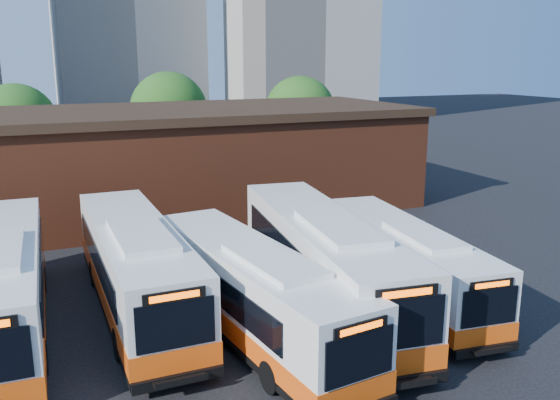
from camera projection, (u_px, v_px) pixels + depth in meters
name	position (u px, v px, depth m)	size (l,w,h in m)	color
ground	(338.00, 335.00, 20.70)	(220.00, 220.00, 0.00)	black
bus_farwest	(0.00, 289.00, 20.56)	(3.13, 13.33, 3.61)	white
bus_west	(136.00, 271.00, 22.35)	(2.82, 13.18, 3.58)	white
bus_midwest	(253.00, 297.00, 20.19)	(3.97, 12.51, 3.36)	white
bus_mideast	(323.00, 264.00, 22.77)	(4.53, 14.08, 3.78)	white
bus_east	(405.00, 264.00, 23.71)	(3.60, 11.55, 3.10)	white
transit_worker	(397.00, 316.00, 19.97)	(0.70, 0.46, 1.91)	black
depot_building	(189.00, 157.00, 37.82)	(28.60, 12.60, 6.40)	brown
tree_west	(17.00, 124.00, 44.39)	(6.00, 6.00, 7.65)	#382314
tree_mid	(169.00, 110.00, 50.67)	(6.56, 6.56, 8.36)	#382314
tree_east	(300.00, 112.00, 52.26)	(6.24, 6.24, 7.96)	#382314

